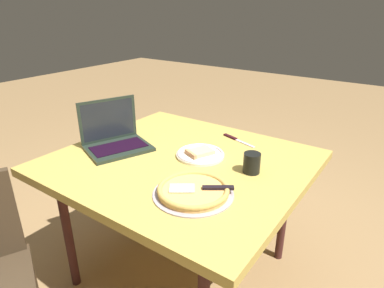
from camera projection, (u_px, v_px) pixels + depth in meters
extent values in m
plane|color=olive|center=(182.00, 269.00, 1.97)|extent=(12.00, 12.00, 0.00)
cube|color=#BB9D47|center=(181.00, 163.00, 1.69)|extent=(1.22, 1.11, 0.04)
cylinder|color=#3E1E1B|center=(68.00, 233.00, 1.74)|extent=(0.05, 0.05, 0.68)
cylinder|color=#3E1E1B|center=(170.00, 171.00, 2.38)|extent=(0.05, 0.05, 0.68)
cylinder|color=#3E1E1B|center=(284.00, 211.00, 1.93)|extent=(0.05, 0.05, 0.68)
cube|color=#1F2A22|center=(119.00, 148.00, 1.78)|extent=(0.35, 0.39, 0.02)
cube|color=black|center=(119.00, 147.00, 1.78)|extent=(0.25, 0.32, 0.00)
cube|color=#1F2A22|center=(108.00, 120.00, 1.83)|extent=(0.13, 0.30, 0.24)
cube|color=black|center=(108.00, 120.00, 1.83)|extent=(0.11, 0.27, 0.21)
cylinder|color=white|center=(200.00, 155.00, 1.71)|extent=(0.25, 0.25, 0.01)
torus|color=silver|center=(200.00, 153.00, 1.70)|extent=(0.24, 0.24, 0.01)
cube|color=#DFB87F|center=(200.00, 152.00, 1.70)|extent=(0.13, 0.15, 0.02)
cube|color=tan|center=(190.00, 154.00, 1.67)|extent=(0.09, 0.05, 0.03)
cylinder|color=#A29499|center=(193.00, 194.00, 1.37)|extent=(0.34, 0.34, 0.01)
cylinder|color=#EFAF59|center=(193.00, 191.00, 1.36)|extent=(0.29, 0.29, 0.02)
torus|color=tan|center=(193.00, 189.00, 1.36)|extent=(0.30, 0.30, 0.02)
cube|color=#ACB9B0|center=(182.00, 188.00, 1.36)|extent=(0.13, 0.12, 0.00)
cube|color=black|center=(218.00, 188.00, 1.36)|extent=(0.12, 0.10, 0.01)
cube|color=#C6B0BE|center=(242.00, 142.00, 1.88)|extent=(0.18, 0.07, 0.00)
cube|color=black|center=(230.00, 137.00, 1.95)|extent=(0.10, 0.05, 0.01)
cylinder|color=black|center=(252.00, 163.00, 1.53)|extent=(0.08, 0.08, 0.10)
cylinder|color=#4F280B|center=(252.00, 158.00, 1.52)|extent=(0.07, 0.07, 0.01)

